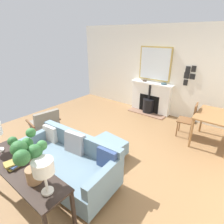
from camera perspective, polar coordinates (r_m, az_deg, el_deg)
The scene contains 16 objects.
ground_plane at distance 4.29m, azimuth -5.27°, elevation -11.36°, with size 5.82×6.01×0.01m, color olive.
wall_left at distance 6.07m, azimuth 13.81°, elevation 12.54°, with size 0.12×6.01×2.72m, color silver.
fireplace at distance 6.13m, azimuth 11.96°, elevation 3.96°, with size 0.52×1.39×1.01m.
mirror_over_mantel at distance 5.96m, azimuth 13.40°, elevation 14.58°, with size 0.04×1.05×1.03m.
mantel_bowl_near at distance 6.10m, azimuth 10.24°, elevation 9.78°, with size 0.14×0.14×0.05m.
mantel_bowl_far at distance 5.83m, azimuth 16.01°, elevation 8.58°, with size 0.17×0.17×0.04m.
sofa at distance 3.39m, azimuth -13.75°, elevation -15.33°, with size 1.00×1.88×0.83m.
ottoman at distance 3.90m, azimuth -1.45°, elevation -11.08°, with size 0.66×0.74×0.37m.
armchair_accent at distance 4.74m, azimuth -20.44°, elevation -2.89°, with size 0.76×0.69×0.78m.
console_table at distance 2.91m, azimuth -26.74°, elevation -16.75°, with size 0.43×1.73×0.76m.
table_lamp_far_end at distance 2.18m, azimuth -20.86°, elevation -16.29°, with size 0.23×0.23×0.44m.
potted_plant at distance 2.29m, azimuth -24.94°, elevation -12.22°, with size 0.41×0.47×0.67m.
book_stack at distance 2.92m, azimuth -28.15°, elevation -13.96°, with size 0.30×0.22×0.07m.
dining_table at distance 4.75m, azimuth 30.09°, elevation -1.92°, with size 1.02×0.84×0.76m.
dining_chair_near_fireplace at distance 4.89m, azimuth 23.51°, elevation -1.70°, with size 0.45×0.45×0.90m.
photo_gallery_row at distance 5.65m, azimuth 23.17°, elevation 10.81°, with size 0.02×0.30×0.58m.
Camera 1 is at (2.52, 2.47, 2.44)m, focal length 28.95 mm.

